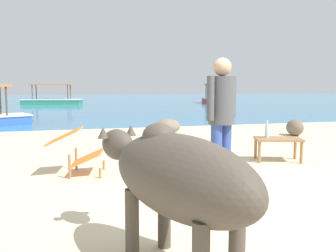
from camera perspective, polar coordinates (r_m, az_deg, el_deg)
The scene contains 11 objects.
sand_beach at distance 4.45m, azimuth 15.55°, elevation -11.07°, with size 18.00×14.00×0.04m, color beige.
water_surface at distance 25.78m, azimuth -9.59°, elevation 3.60°, with size 60.00×36.00×0.03m, color teal.
cow at distance 2.55m, azimuth 1.14°, elevation -7.80°, with size 1.02×1.83×1.03m.
low_bench_table at distance 6.46m, azimuth 16.73°, elevation -2.35°, with size 0.86×0.65×0.40m.
bottle at distance 6.43m, azimuth 15.12°, elevation -0.71°, with size 0.07×0.07×0.30m.
deck_chair_far at distance 5.46m, azimuth -14.07°, elevation -3.34°, with size 0.85×0.66×0.68m.
person_standing at distance 4.51m, azimuth 8.32°, elevation 1.92°, with size 0.46×0.32×1.62m.
shore_rock_large at distance 9.56m, azimuth -0.03°, elevation -0.02°, with size 0.65×0.58×0.40m, color gray.
shore_rock_medium at distance 9.76m, azimuth 19.10°, elevation -0.23°, with size 0.53×0.39×0.40m, color #6B5B4C.
boat_red at distance 24.17m, azimuth 7.25°, elevation 4.13°, with size 1.80×3.82×1.29m.
boat_green at distance 24.23m, azimuth -17.58°, elevation 3.87°, with size 3.83×1.89×1.29m.
Camera 1 is at (-2.14, -3.66, 1.36)m, focal length 39.24 mm.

